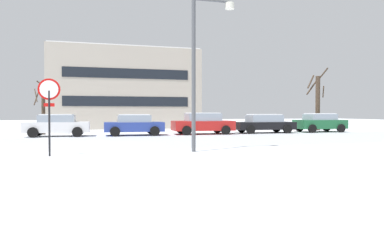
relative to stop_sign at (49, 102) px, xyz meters
name	(u,v)px	position (x,y,z in m)	size (l,w,h in m)	color
ground_plane	(80,149)	(0.96, 2.42, -1.93)	(120.00, 120.00, 0.00)	white
road_surface	(82,143)	(0.96, 5.57, -1.93)	(80.00, 8.29, 0.00)	#B7BCC4
stop_sign	(49,102)	(0.00, 0.00, 0.00)	(0.76, 0.08, 2.75)	black
street_lamp	(201,57)	(5.61, 0.02, 1.80)	(1.78, 0.36, 6.15)	#4C4F54
parked_car_white	(57,125)	(-0.66, 10.89, -1.19)	(4.04, 2.13, 1.44)	white
parked_car_blue	(134,125)	(4.21, 10.63, -1.20)	(3.99, 2.18, 1.42)	#283D93
parked_car_red	(203,123)	(9.08, 10.67, -1.15)	(4.35, 2.26, 1.53)	red
parked_car_black	(264,123)	(13.94, 10.76, -1.21)	(4.54, 2.10, 1.41)	black
parked_car_green	(320,122)	(18.81, 10.80, -1.18)	(3.90, 2.18, 1.48)	#1E6038
tree_far_right	(317,101)	(20.26, 13.17, 0.64)	(1.74, 1.62, 5.39)	#423326
tree_far_mid	(43,107)	(-1.77, 13.19, -0.02)	(1.21, 1.22, 3.71)	#423326
building_far_left	(123,90)	(4.68, 24.07, 1.93)	(14.14, 9.41, 7.73)	#B2A899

